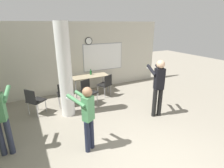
% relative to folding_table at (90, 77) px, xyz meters
% --- Properties ---
extents(wall_back, '(8.00, 0.15, 2.80)m').
position_rel_folding_table_xyz_m(wall_back, '(-0.43, 0.57, 0.72)').
color(wall_back, beige).
rests_on(wall_back, ground_plane).
extents(support_pillar, '(0.40, 0.40, 2.80)m').
position_rel_folding_table_xyz_m(support_pillar, '(-1.26, -1.34, 0.72)').
color(support_pillar, white).
rests_on(support_pillar, ground_plane).
extents(folding_table, '(1.46, 0.60, 0.74)m').
position_rel_folding_table_xyz_m(folding_table, '(0.00, 0.00, 0.00)').
color(folding_table, tan).
rests_on(folding_table, ground_plane).
extents(bottle_on_table, '(0.08, 0.08, 0.23)m').
position_rel_folding_table_xyz_m(bottle_on_table, '(0.09, 0.15, 0.15)').
color(bottle_on_table, '#1E6B2D').
rests_on(bottle_on_table, folding_table).
extents(chair_table_left, '(0.48, 0.48, 0.87)m').
position_rel_folding_table_xyz_m(chair_table_left, '(-1.23, -0.75, -0.17)').
color(chair_table_left, black).
rests_on(chair_table_left, ground_plane).
extents(chair_near_pillar, '(0.62, 0.62, 0.87)m').
position_rel_folding_table_xyz_m(chair_near_pillar, '(-2.17, -0.90, -0.17)').
color(chair_near_pillar, black).
rests_on(chair_near_pillar, ground_plane).
extents(chair_table_right, '(0.58, 0.58, 0.87)m').
position_rel_folding_table_xyz_m(chair_table_right, '(0.42, -0.55, -0.17)').
color(chair_table_right, black).
rests_on(chair_table_right, ground_plane).
extents(chair_table_front, '(0.58, 0.58, 0.87)m').
position_rel_folding_table_xyz_m(chair_table_front, '(-0.43, -0.92, -0.17)').
color(chair_table_front, black).
rests_on(chair_table_front, ground_plane).
extents(person_playing_front, '(0.53, 0.61, 1.52)m').
position_rel_folding_table_xyz_m(person_playing_front, '(-1.25, -3.18, 0.22)').
color(person_playing_front, '#1E2338').
rests_on(person_playing_front, ground_plane).
extents(person_playing_side, '(0.50, 0.72, 1.76)m').
position_rel_folding_table_xyz_m(person_playing_side, '(1.15, -2.66, 0.35)').
color(person_playing_side, black).
rests_on(person_playing_side, ground_plane).
extents(person_watching_back, '(0.44, 0.64, 1.66)m').
position_rel_folding_table_xyz_m(person_watching_back, '(-2.89, -2.48, 0.29)').
color(person_watching_back, '#2D3347').
rests_on(person_watching_back, ground_plane).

